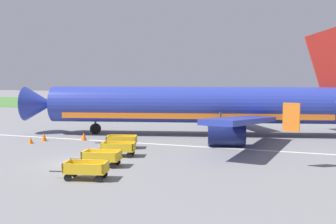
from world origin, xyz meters
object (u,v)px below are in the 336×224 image
Objects in this scene: baggage_cart_nearest at (86,170)px; baggage_cart_second_in_row at (102,158)px; baggage_cart_fourth_in_row at (122,141)px; airplane at (205,106)px; traffic_cone_mid_apron at (44,137)px; traffic_cone_by_carts at (84,136)px; traffic_cone_near_plane at (31,140)px; baggage_cart_third_in_row at (118,149)px.

baggage_cart_second_in_row is at bearing 103.71° from baggage_cart_nearest.
baggage_cart_second_in_row is at bearing -75.12° from baggage_cart_fourth_in_row.
airplane reaches higher than traffic_cone_mid_apron.
airplane is at bearing 35.26° from traffic_cone_by_carts.
traffic_cone_mid_apron is 3.71m from traffic_cone_by_carts.
traffic_cone_near_plane is 0.83× the size of traffic_cone_mid_apron.
traffic_cone_near_plane is at bearing 164.79° from baggage_cart_third_in_row.
baggage_cart_nearest is at bearing -95.83° from airplane.
baggage_cart_second_in_row is 4.88× the size of traffic_cone_by_carts.
traffic_cone_near_plane is (-13.66, -10.36, -2.75)m from airplane.
airplane is 13.80m from baggage_cart_third_in_row.
baggage_cart_second_in_row is 3.60m from baggage_cart_third_in_row.
traffic_cone_near_plane is 4.85m from traffic_cone_by_carts.
traffic_cone_mid_apron is at bearing 134.49° from baggage_cart_nearest.
baggage_cart_third_in_row is (-1.35, 7.11, 0.00)m from baggage_cart_nearest.
baggage_cart_fourth_in_row is 4.86× the size of traffic_cone_by_carts.
baggage_cart_second_in_row is 11.96m from traffic_cone_by_carts.
baggage_cart_nearest is 3.64m from baggage_cart_second_in_row.
baggage_cart_third_in_row is at bearing -104.59° from airplane.
baggage_cart_third_in_row is 4.88× the size of traffic_cone_by_carts.
baggage_cart_fourth_in_row is at bearing -26.85° from traffic_cone_by_carts.
traffic_cone_by_carts reaches higher than traffic_cone_near_plane.
traffic_cone_near_plane is (-10.23, 2.78, -0.30)m from baggage_cart_third_in_row.
baggage_cart_third_in_row reaches higher than traffic_cone_by_carts.
baggage_cart_fourth_in_row is at bearing 104.88° from baggage_cart_second_in_row.
baggage_cart_fourth_in_row reaches higher than traffic_cone_by_carts.
traffic_cone_by_carts is at bearing 42.10° from traffic_cone_near_plane.
traffic_cone_by_carts reaches higher than traffic_cone_mid_apron.
baggage_cart_second_in_row is (-2.93, -16.71, -2.45)m from airplane.
airplane is 10.26× the size of baggage_cart_second_in_row.
traffic_cone_by_carts is (-5.28, 2.67, -0.23)m from baggage_cart_fourth_in_row.
baggage_cart_nearest is 10.81m from baggage_cart_fourth_in_row.
traffic_cone_mid_apron is (-9.98, 4.43, -0.24)m from baggage_cart_third_in_row.
airplane is at bearing 33.04° from traffic_cone_mid_apron.
baggage_cart_fourth_in_row is at bearing 111.91° from baggage_cart_third_in_row.
baggage_cart_fourth_in_row reaches higher than traffic_cone_near_plane.
baggage_cart_third_in_row reaches higher than traffic_cone_near_plane.
traffic_cone_mid_apron is at bearing -146.96° from airplane.
traffic_cone_by_carts is at bearing 126.58° from baggage_cart_second_in_row.
traffic_cone_near_plane is 0.81× the size of traffic_cone_by_carts.
airplane is 12.61m from traffic_cone_by_carts.
baggage_cart_second_in_row and baggage_cart_third_in_row have the same top height.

